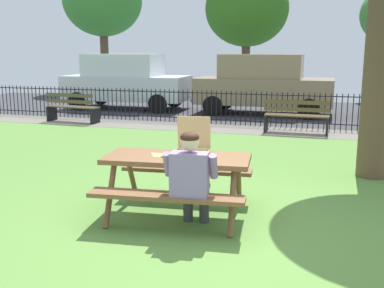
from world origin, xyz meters
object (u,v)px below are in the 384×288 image
park_bench_left (72,108)px  park_bench_center (296,117)px  parked_car_far_left (126,81)px  parked_car_left (263,83)px  adult_at_table (191,177)px  pizza_box_open (192,149)px  far_tree_left (103,1)px  picnic_table_foreground (177,170)px  pizza_slice_on_table (161,155)px  far_tree_midleft (247,9)px

park_bench_left → park_bench_center: size_ratio=1.01×
parked_car_far_left → parked_car_left: same height
parked_car_left → adult_at_table: bearing=-86.6°
adult_at_table → park_bench_center: 6.93m
pizza_box_open → far_tree_left: far_tree_left is taller
adult_at_table → picnic_table_foreground: bearing=124.5°
pizza_box_open → far_tree_left: (-9.30, 15.80, 3.61)m
park_bench_center → parked_car_far_left: parked_car_far_left is taller
picnic_table_foreground → pizza_box_open: (0.17, 0.08, 0.26)m
park_bench_left → far_tree_left: size_ratio=0.26×
adult_at_table → pizza_box_open: bearing=105.8°
park_bench_left → park_bench_center: same height
park_bench_center → pizza_slice_on_table: bearing=-100.9°
parked_car_left → far_tree_midleft: 6.97m
parked_car_left → park_bench_left: bearing=-146.7°
pizza_box_open → parked_car_far_left: (-5.35, 9.68, 0.15)m
pizza_box_open → far_tree_midleft: far_tree_midleft is taller
picnic_table_foreground → parked_car_left: 9.78m
far_tree_left → park_bench_left: bearing=-68.3°
park_bench_center → far_tree_midleft: size_ratio=0.29×
picnic_table_foreground → park_bench_center: (1.03, 6.42, -0.18)m
parked_car_far_left → pizza_box_open: bearing=-61.1°
park_bench_left → parked_car_far_left: (0.18, 3.34, 0.59)m
picnic_table_foreground → pizza_slice_on_table: bearing=-177.8°
parked_car_far_left → parked_car_left: 4.90m
pizza_slice_on_table → far_tree_midleft: size_ratio=0.06×
park_bench_center → parked_car_left: parked_car_left is taller
pizza_box_open → parked_car_left: parked_car_left is taller
pizza_box_open → far_tree_left: 18.68m
parked_car_left → far_tree_left: 11.30m
parked_car_left → pizza_slice_on_table: bearing=-89.6°
far_tree_left → adult_at_table: bearing=-60.0°
far_tree_midleft → picnic_table_foreground: bearing=-83.0°
parked_car_far_left → park_bench_left: bearing=-93.1°
pizza_box_open → park_bench_left: pizza_box_open is taller
pizza_slice_on_table → far_tree_left: 18.60m
parked_car_left → pizza_box_open: bearing=-87.3°
parked_car_far_left → far_tree_midleft: far_tree_midleft is taller
pizza_box_open → adult_at_table: bearing=-74.2°
far_tree_midleft → park_bench_center: bearing=-72.5°
parked_car_far_left → far_tree_midleft: (3.24, 6.12, 2.89)m
pizza_slice_on_table → park_bench_left: bearing=128.7°
park_bench_left → parked_car_left: 6.11m
parked_car_far_left → far_tree_left: size_ratio=0.71×
picnic_table_foreground → far_tree_left: size_ratio=0.31×
adult_at_table → park_bench_left: (-5.69, 6.89, -0.24)m
adult_at_table → far_tree_midleft: 16.83m
park_bench_left → far_tree_midleft: size_ratio=0.29×
adult_at_table → park_bench_left: 8.94m
park_bench_left → parked_car_far_left: size_ratio=0.37×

